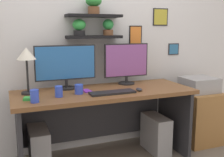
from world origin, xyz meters
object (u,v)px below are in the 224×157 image
(monitor_left, at_px, (66,65))
(monitor_right, at_px, (126,63))
(pen_cup, at_px, (59,92))
(computer_tower_right, at_px, (156,134))
(desk, at_px, (103,109))
(cell_phone, at_px, (87,91))
(drawer_cabinet, at_px, (197,116))
(scissors_tray, at_px, (31,98))
(computer_tower_left, at_px, (39,149))
(keyboard, at_px, (112,92))
(water_cup, at_px, (35,96))
(desk_lamp, at_px, (26,58))
(computer_mouse, at_px, (139,89))
(coffee_mug, at_px, (79,89))
(printer, at_px, (199,85))

(monitor_left, relative_size, monitor_right, 1.22)
(pen_cup, height_order, computer_tower_right, pen_cup)
(desk, distance_m, cell_phone, 0.28)
(desk, relative_size, drawer_cabinet, 2.89)
(scissors_tray, height_order, computer_tower_left, scissors_tray)
(keyboard, relative_size, drawer_cabinet, 0.71)
(computer_tower_right, bearing_deg, drawer_cabinet, 5.71)
(monitor_left, height_order, water_cup, monitor_left)
(desk_lamp, xyz_separation_m, cell_phone, (0.54, -0.09, -0.34))
(desk_lamp, distance_m, scissors_tray, 0.40)
(monitor_right, xyz_separation_m, scissors_tray, (-1.05, -0.32, -0.23))
(drawer_cabinet, bearing_deg, computer_tower_right, -174.29)
(monitor_right, bearing_deg, computer_mouse, -94.26)
(desk_lamp, xyz_separation_m, coffee_mug, (0.45, -0.17, -0.30))
(monitor_right, xyz_separation_m, printer, (0.88, -0.15, -0.29))
(cell_phone, height_order, scissors_tray, scissors_tray)
(coffee_mug, bearing_deg, monitor_left, 103.13)
(coffee_mug, bearing_deg, pen_cup, -166.55)
(computer_tower_right, bearing_deg, water_cup, -170.69)
(water_cup, bearing_deg, computer_tower_left, 81.68)
(coffee_mug, bearing_deg, computer_tower_right, 3.48)
(scissors_tray, height_order, drawer_cabinet, scissors_tray)
(drawer_cabinet, height_order, computer_tower_right, drawer_cabinet)
(scissors_tray, xyz_separation_m, drawer_cabinet, (1.94, 0.17, -0.45))
(desk, bearing_deg, coffee_mug, -158.96)
(scissors_tray, bearing_deg, desk_lamp, 90.36)
(pen_cup, relative_size, computer_tower_left, 0.25)
(monitor_left, distance_m, scissors_tray, 0.55)
(cell_phone, height_order, drawer_cabinet, cell_phone)
(cell_phone, bearing_deg, scissors_tray, -171.34)
(cell_phone, height_order, water_cup, water_cup)
(printer, bearing_deg, keyboard, -169.65)
(pen_cup, relative_size, water_cup, 0.91)
(monitor_right, height_order, pen_cup, monitor_right)
(keyboard, bearing_deg, cell_phone, 138.08)
(cell_phone, bearing_deg, pen_cup, -162.69)
(keyboard, height_order, coffee_mug, coffee_mug)
(computer_mouse, bearing_deg, desk, 146.68)
(water_cup, xyz_separation_m, printer, (1.92, 0.27, -0.10))
(scissors_tray, distance_m, computer_tower_right, 1.44)
(drawer_cabinet, bearing_deg, scissors_tray, -174.87)
(computer_tower_right, bearing_deg, scissors_tray, -175.13)
(desk, relative_size, cell_phone, 12.76)
(computer_mouse, distance_m, desk_lamp, 1.11)
(desk, distance_m, scissors_tray, 0.77)
(monitor_right, height_order, computer_tower_left, monitor_right)
(monitor_right, bearing_deg, coffee_mug, -156.49)
(cell_phone, xyz_separation_m, computer_tower_left, (-0.48, 0.06, -0.55))
(pen_cup, relative_size, printer, 0.26)
(keyboard, relative_size, water_cup, 4.00)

